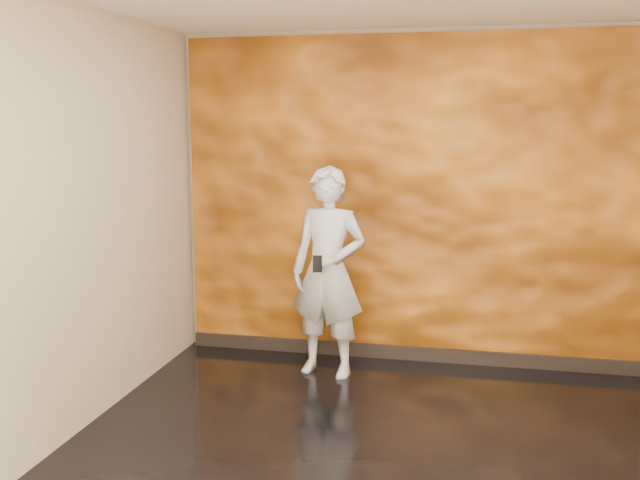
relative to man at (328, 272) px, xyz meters
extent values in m
cube|color=black|center=(0.61, -1.45, -0.85)|extent=(4.00, 4.00, 0.01)
cube|color=#B9A890|center=(0.61, 0.55, 0.55)|extent=(4.00, 0.02, 2.80)
cube|color=#B9A890|center=(0.61, -3.45, 0.55)|extent=(4.00, 0.02, 2.80)
cube|color=#B9A890|center=(-1.39, -1.45, 0.55)|extent=(0.02, 4.00, 2.80)
cube|color=orange|center=(0.61, 0.51, 0.53)|extent=(3.90, 0.06, 2.75)
cube|color=black|center=(0.61, 0.47, -0.79)|extent=(3.90, 0.04, 0.12)
imported|color=#9297A1|center=(0.00, 0.00, 0.00)|extent=(0.68, 0.51, 1.70)
cube|color=black|center=(-0.03, -0.25, 0.11)|extent=(0.07, 0.03, 0.13)
camera|label=1|loc=(1.13, -5.49, 1.19)|focal=40.00mm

